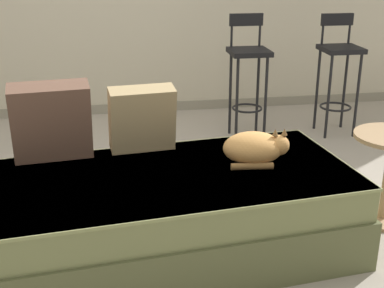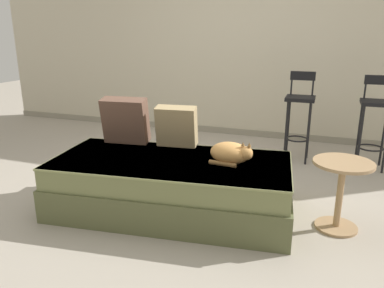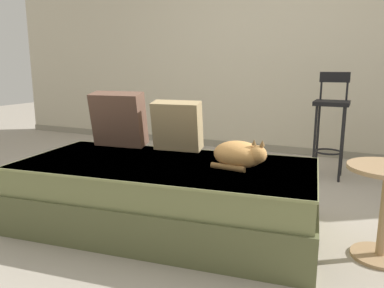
{
  "view_description": "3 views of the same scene",
  "coord_description": "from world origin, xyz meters",
  "px_view_note": "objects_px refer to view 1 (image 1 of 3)",
  "views": [
    {
      "loc": [
        -0.27,
        -2.89,
        1.56
      ],
      "look_at": [
        0.15,
        -0.3,
        0.58
      ],
      "focal_mm": 50.0,
      "sensor_mm": 36.0,
      "label": 1
    },
    {
      "loc": [
        1.14,
        -3.07,
        1.46
      ],
      "look_at": [
        0.15,
        -0.3,
        0.58
      ],
      "focal_mm": 35.0,
      "sensor_mm": 36.0,
      "label": 2
    },
    {
      "loc": [
        1.17,
        -2.5,
        1.08
      ],
      "look_at": [
        0.15,
        -0.3,
        0.58
      ],
      "focal_mm": 35.0,
      "sensor_mm": 36.0,
      "label": 3
    }
  ],
  "objects_px": {
    "throw_pillow_middle": "(142,119)",
    "cat": "(255,148)",
    "throw_pillow_corner": "(51,121)",
    "bar_stool_by_doorway": "(339,64)",
    "couch": "(167,214)",
    "bar_stool_near_window": "(248,66)"
  },
  "relations": [
    {
      "from": "couch",
      "to": "bar_stool_near_window",
      "type": "xyz_separation_m",
      "value": [
        0.88,
        1.73,
        0.38
      ]
    },
    {
      "from": "bar_stool_by_doorway",
      "to": "bar_stool_near_window",
      "type": "bearing_deg",
      "value": 179.97
    },
    {
      "from": "throw_pillow_corner",
      "to": "throw_pillow_middle",
      "type": "distance_m",
      "value": 0.49
    },
    {
      "from": "throw_pillow_corner",
      "to": "bar_stool_near_window",
      "type": "relative_size",
      "value": 0.42
    },
    {
      "from": "couch",
      "to": "bar_stool_near_window",
      "type": "bearing_deg",
      "value": 62.95
    },
    {
      "from": "couch",
      "to": "throw_pillow_middle",
      "type": "distance_m",
      "value": 0.55
    },
    {
      "from": "couch",
      "to": "bar_stool_near_window",
      "type": "height_order",
      "value": "bar_stool_near_window"
    },
    {
      "from": "throw_pillow_middle",
      "to": "bar_stool_near_window",
      "type": "xyz_separation_m",
      "value": [
        0.97,
        1.37,
        -0.03
      ]
    },
    {
      "from": "cat",
      "to": "bar_stool_by_doorway",
      "type": "bearing_deg",
      "value": 54.32
    },
    {
      "from": "throw_pillow_middle",
      "to": "bar_stool_near_window",
      "type": "distance_m",
      "value": 1.68
    },
    {
      "from": "cat",
      "to": "throw_pillow_middle",
      "type": "bearing_deg",
      "value": 154.15
    },
    {
      "from": "throw_pillow_middle",
      "to": "cat",
      "type": "bearing_deg",
      "value": -25.85
    },
    {
      "from": "cat",
      "to": "bar_stool_near_window",
      "type": "height_order",
      "value": "bar_stool_near_window"
    },
    {
      "from": "couch",
      "to": "bar_stool_by_doorway",
      "type": "xyz_separation_m",
      "value": [
        1.67,
        1.73,
        0.37
      ]
    },
    {
      "from": "throw_pillow_middle",
      "to": "cat",
      "type": "relative_size",
      "value": 1.06
    },
    {
      "from": "bar_stool_near_window",
      "to": "throw_pillow_corner",
      "type": "bearing_deg",
      "value": -135.65
    },
    {
      "from": "couch",
      "to": "bar_stool_by_doorway",
      "type": "relative_size",
      "value": 2.02
    },
    {
      "from": "couch",
      "to": "throw_pillow_corner",
      "type": "relative_size",
      "value": 4.7
    },
    {
      "from": "throw_pillow_corner",
      "to": "bar_stool_by_doorway",
      "type": "height_order",
      "value": "bar_stool_by_doorway"
    },
    {
      "from": "throw_pillow_corner",
      "to": "throw_pillow_middle",
      "type": "height_order",
      "value": "throw_pillow_corner"
    },
    {
      "from": "couch",
      "to": "throw_pillow_corner",
      "type": "bearing_deg",
      "value": 152.49
    },
    {
      "from": "cat",
      "to": "bar_stool_by_doorway",
      "type": "distance_m",
      "value": 2.03
    }
  ]
}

